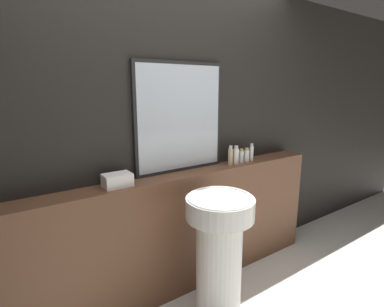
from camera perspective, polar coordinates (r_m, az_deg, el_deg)
name	(u,v)px	position (r m, az deg, el deg)	size (l,w,h in m)	color
wall_back	(171,139)	(2.40, -4.03, 2.75)	(8.00, 0.06, 2.50)	black
vanity_counter	(181,232)	(2.53, -2.08, -14.79)	(2.79, 0.22, 0.99)	brown
pedestal_sink	(219,250)	(2.21, 5.20, -17.86)	(0.47, 0.47, 0.94)	silver
mirror	(180,118)	(2.37, -2.24, 6.79)	(0.80, 0.03, 0.86)	black
towel_stack	(117,180)	(2.11, -14.05, -4.94)	(0.19, 0.13, 0.09)	white
shampoo_bottle	(230,156)	(2.63, 7.33, -0.46)	(0.04, 0.04, 0.17)	#C6B284
conditioner_bottle	(236,155)	(2.67, 8.37, -0.35)	(0.05, 0.05, 0.16)	white
lotion_bottle	(241,156)	(2.72, 9.38, -0.50)	(0.04, 0.04, 0.13)	white
body_wash_bottle	(247,155)	(2.77, 10.34, -0.33)	(0.05, 0.05, 0.13)	white
hand_soap_bottle	(251,153)	(2.81, 11.25, 0.14)	(0.04, 0.04, 0.16)	white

